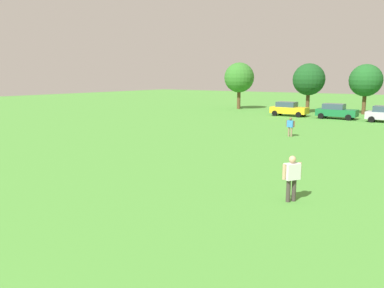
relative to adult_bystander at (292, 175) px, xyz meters
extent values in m
plane|color=#4C9338|center=(-3.70, 15.75, -1.06)|extent=(160.00, 160.00, 0.00)
cylinder|color=#3F3833|center=(0.07, 0.11, -0.62)|extent=(0.16, 0.16, 0.87)
cylinder|color=#3F3833|center=(-0.07, -0.11, -0.62)|extent=(0.16, 0.16, 0.87)
cube|color=white|center=(0.00, 0.00, 0.12)|extent=(0.58, 0.67, 0.62)
cylinder|color=tan|center=(0.19, 0.31, 0.14)|extent=(0.13, 0.13, 0.58)
cylinder|color=tan|center=(-0.19, -0.31, 0.14)|extent=(0.13, 0.13, 0.58)
sphere|color=tan|center=(0.00, 0.00, 0.59)|extent=(0.27, 0.27, 0.27)
cylinder|color=#8C7259|center=(-6.06, 15.57, -0.68)|extent=(0.14, 0.14, 0.75)
cylinder|color=#8C7259|center=(-5.84, 15.55, -0.68)|extent=(0.14, 0.14, 0.75)
cube|color=#337FCC|center=(-5.95, 15.56, -0.05)|extent=(0.52, 0.32, 0.53)
cylinder|color=brown|center=(-6.25, 15.58, -0.03)|extent=(0.11, 0.11, 0.50)
cylinder|color=brown|center=(-5.64, 15.53, -0.03)|extent=(0.11, 0.11, 0.50)
sphere|color=brown|center=(-5.95, 15.56, 0.35)|extent=(0.23, 0.23, 0.23)
cube|color=yellow|center=(-11.89, 30.88, -0.36)|extent=(4.30, 1.80, 0.76)
cube|color=#334756|center=(-12.23, 30.88, 0.32)|extent=(2.24, 1.58, 0.60)
cylinder|color=black|center=(-10.42, 31.78, -0.74)|extent=(0.64, 0.22, 0.64)
cylinder|color=black|center=(-10.42, 29.98, -0.74)|extent=(0.64, 0.22, 0.64)
cylinder|color=black|center=(-13.35, 31.78, -0.74)|extent=(0.64, 0.22, 0.64)
cylinder|color=black|center=(-13.35, 29.98, -0.74)|extent=(0.64, 0.22, 0.64)
cube|color=#196B38|center=(-6.38, 30.87, -0.36)|extent=(4.30, 1.80, 0.76)
cube|color=#334756|center=(-6.72, 30.87, 0.32)|extent=(2.24, 1.58, 0.60)
cylinder|color=black|center=(-4.92, 31.77, -0.74)|extent=(0.64, 0.22, 0.64)
cylinder|color=black|center=(-4.92, 29.97, -0.74)|extent=(0.64, 0.22, 0.64)
cylinder|color=black|center=(-7.84, 31.77, -0.74)|extent=(0.64, 0.22, 0.64)
cylinder|color=black|center=(-7.84, 29.97, -0.74)|extent=(0.64, 0.22, 0.64)
cylinder|color=black|center=(-2.52, 31.21, -0.74)|extent=(0.64, 0.22, 0.64)
cylinder|color=black|center=(-2.52, 29.41, -0.74)|extent=(0.64, 0.22, 0.64)
cylinder|color=brown|center=(-21.69, 36.50, 0.29)|extent=(0.50, 0.50, 2.70)
sphere|color=#337528|center=(-21.69, 36.50, 3.45)|extent=(4.26, 4.26, 4.26)
cylinder|color=brown|center=(-11.45, 36.11, 0.23)|extent=(0.47, 0.47, 2.57)
sphere|color=#194C1E|center=(-11.45, 36.11, 3.24)|extent=(4.06, 4.06, 4.06)
cylinder|color=brown|center=(-5.05, 38.24, 0.20)|extent=(0.46, 0.46, 2.51)
sphere|color=#1E5B23|center=(-5.05, 38.24, 3.15)|extent=(3.97, 3.97, 3.97)
camera|label=1|loc=(5.04, -13.87, 3.67)|focal=36.39mm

